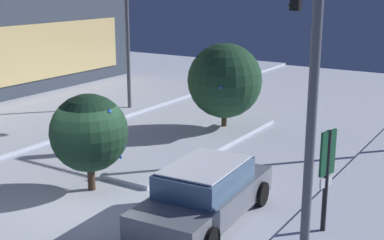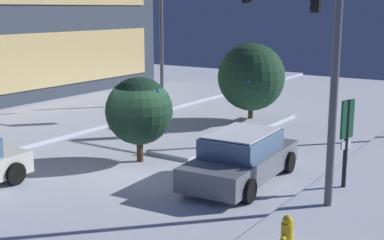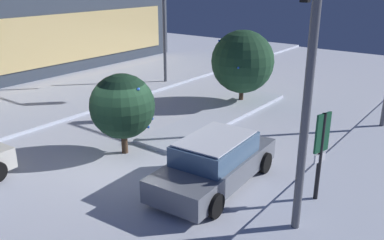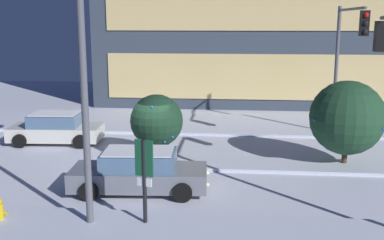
% 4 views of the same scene
% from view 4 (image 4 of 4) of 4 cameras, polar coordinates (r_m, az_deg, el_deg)
% --- Properties ---
extents(ground, '(52.00, 52.00, 0.00)m').
position_cam_4_polar(ground, '(19.84, -6.27, -5.33)').
color(ground, silver).
extents(curb_strip_far, '(52.00, 5.20, 0.14)m').
position_cam_4_polar(curb_strip_far, '(27.20, -3.02, -0.38)').
color(curb_strip_far, silver).
rests_on(curb_strip_far, ground).
extents(median_strip, '(9.00, 1.80, 0.14)m').
position_cam_4_polar(median_strip, '(19.67, 10.93, -5.42)').
color(median_strip, silver).
rests_on(median_strip, ground).
extents(car_near, '(4.87, 2.28, 1.49)m').
position_cam_4_polar(car_near, '(16.57, -6.39, -6.26)').
color(car_near, slate).
rests_on(car_near, ground).
extents(car_far, '(4.52, 2.29, 1.49)m').
position_cam_4_polar(car_far, '(23.85, -16.08, -1.01)').
color(car_far, silver).
rests_on(car_far, ground).
extents(traffic_light_corner_far_right, '(0.32, 5.17, 6.55)m').
position_cam_4_polar(traffic_light_corner_far_right, '(23.08, 18.14, 8.21)').
color(traffic_light_corner_far_right, '#565960').
rests_on(traffic_light_corner_far_right, ground).
extents(street_lamp_arched, '(0.66, 3.37, 7.95)m').
position_cam_4_polar(street_lamp_arched, '(13.98, -11.64, 8.90)').
color(street_lamp_arched, '#565960').
rests_on(street_lamp_arched, ground).
extents(parking_info_sign, '(0.55, 0.20, 2.60)m').
position_cam_4_polar(parking_info_sign, '(13.50, -5.77, -6.31)').
color(parking_info_sign, black).
rests_on(parking_info_sign, ground).
extents(decorated_tree_median, '(3.03, 3.01, 3.53)m').
position_cam_4_polar(decorated_tree_median, '(20.00, 18.20, 0.25)').
color(decorated_tree_median, '#473323').
rests_on(decorated_tree_median, ground).
extents(decorated_tree_left_of_median, '(2.23, 2.23, 2.84)m').
position_cam_4_polar(decorated_tree_left_of_median, '(19.94, -4.29, -0.11)').
color(decorated_tree_left_of_median, '#473323').
rests_on(decorated_tree_left_of_median, ground).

